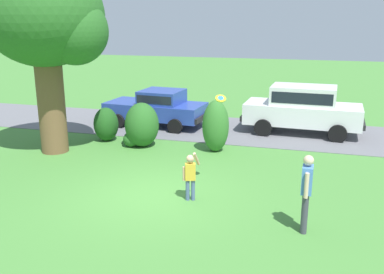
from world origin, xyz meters
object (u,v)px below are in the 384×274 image
oak_tree_large (48,23)px  parked_sedan (157,106)px  parked_suv (303,107)px  frisbee (221,98)px  child_thrower (190,174)px  adult_onlooker (306,189)px

oak_tree_large → parked_sedan: 5.94m
parked_suv → frisbee: frisbee is taller
oak_tree_large → child_thrower: (5.63, -2.83, -3.63)m
frisbee → parked_sedan: bearing=123.2°
parked_sedan → adult_onlooker: adult_onlooker is taller
parked_sedan → adult_onlooker: (6.39, -8.08, 0.13)m
parked_suv → child_thrower: size_ratio=3.71×
child_thrower → frisbee: (0.55, 0.90, 1.79)m
parked_sedan → parked_suv: parked_suv is taller
child_thrower → frisbee: 2.08m
parked_suv → frisbee: (-1.91, -6.67, 1.43)m
frisbee → oak_tree_large: bearing=162.6°
oak_tree_large → adult_onlooker: 9.85m
parked_sedan → parked_suv: bearing=3.8°
oak_tree_large → parked_sedan: bearing=64.3°
oak_tree_large → adult_onlooker: bearing=-23.9°
oak_tree_large → adult_onlooker: (8.47, -3.75, -3.36)m
oak_tree_large → frisbee: oak_tree_large is taller
oak_tree_large → parked_suv: bearing=30.3°
oak_tree_large → parked_sedan: oak_tree_large is taller
parked_suv → oak_tree_large: bearing=-149.7°
oak_tree_large → child_thrower: bearing=-26.7°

